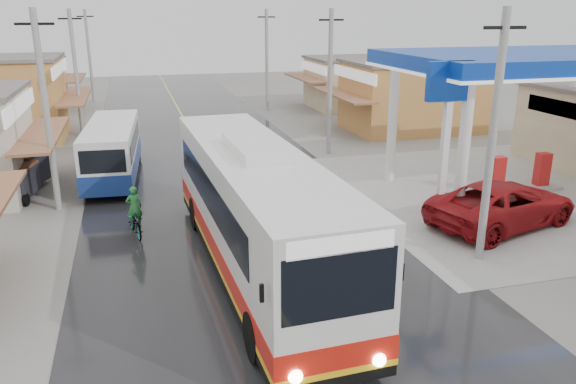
{
  "coord_description": "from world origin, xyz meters",
  "views": [
    {
      "loc": [
        -3.71,
        -14.76,
        7.87
      ],
      "look_at": [
        1.55,
        4.12,
        1.53
      ],
      "focal_mm": 35.0,
      "sensor_mm": 36.0,
      "label": 1
    }
  ],
  "objects_px": {
    "second_bus": "(112,150)",
    "tricycle_far": "(18,181)",
    "coach_bus": "(255,210)",
    "tricycle_near": "(28,166)",
    "jeepney": "(503,204)",
    "cyclist": "(135,219)"
  },
  "relations": [
    {
      "from": "tricycle_near",
      "to": "jeepney",
      "type": "bearing_deg",
      "value": -6.56
    },
    {
      "from": "second_bus",
      "to": "jeepney",
      "type": "relative_size",
      "value": 1.32
    },
    {
      "from": "coach_bus",
      "to": "jeepney",
      "type": "bearing_deg",
      "value": 5.13
    },
    {
      "from": "second_bus",
      "to": "tricycle_near",
      "type": "height_order",
      "value": "second_bus"
    },
    {
      "from": "tricycle_near",
      "to": "tricycle_far",
      "type": "xyz_separation_m",
      "value": [
        -0.14,
        -1.86,
        -0.14
      ]
    },
    {
      "from": "coach_bus",
      "to": "tricycle_near",
      "type": "distance_m",
      "value": 14.09
    },
    {
      "from": "jeepney",
      "to": "tricycle_near",
      "type": "distance_m",
      "value": 20.79
    },
    {
      "from": "second_bus",
      "to": "jeepney",
      "type": "xyz_separation_m",
      "value": [
        14.39,
        -10.52,
        -0.59
      ]
    },
    {
      "from": "tricycle_near",
      "to": "tricycle_far",
      "type": "height_order",
      "value": "tricycle_near"
    },
    {
      "from": "coach_bus",
      "to": "jeepney",
      "type": "height_order",
      "value": "coach_bus"
    },
    {
      "from": "second_bus",
      "to": "jeepney",
      "type": "height_order",
      "value": "second_bus"
    },
    {
      "from": "cyclist",
      "to": "tricycle_far",
      "type": "bearing_deg",
      "value": 120.22
    },
    {
      "from": "jeepney",
      "to": "tricycle_far",
      "type": "distance_m",
      "value": 20.08
    },
    {
      "from": "coach_bus",
      "to": "tricycle_near",
      "type": "height_order",
      "value": "coach_bus"
    },
    {
      "from": "jeepney",
      "to": "tricycle_far",
      "type": "xyz_separation_m",
      "value": [
        -18.32,
        8.22,
        0.02
      ]
    },
    {
      "from": "second_bus",
      "to": "tricycle_far",
      "type": "bearing_deg",
      "value": -145.72
    },
    {
      "from": "coach_bus",
      "to": "second_bus",
      "type": "height_order",
      "value": "coach_bus"
    },
    {
      "from": "jeepney",
      "to": "tricycle_far",
      "type": "relative_size",
      "value": 2.79
    },
    {
      "from": "cyclist",
      "to": "tricycle_near",
      "type": "relative_size",
      "value": 0.7
    },
    {
      "from": "jeepney",
      "to": "cyclist",
      "type": "bearing_deg",
      "value": 62.34
    },
    {
      "from": "second_bus",
      "to": "tricycle_far",
      "type": "height_order",
      "value": "second_bus"
    },
    {
      "from": "tricycle_near",
      "to": "second_bus",
      "type": "bearing_deg",
      "value": 29.02
    }
  ]
}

